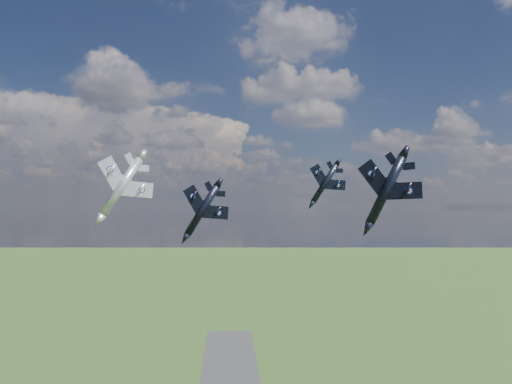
{
  "coord_description": "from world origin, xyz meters",
  "views": [
    {
      "loc": [
        -1.93,
        -77.05,
        80.49
      ],
      "look_at": [
        3.36,
        11.83,
        83.26
      ],
      "focal_mm": 35.0,
      "sensor_mm": 36.0,
      "label": 1
    }
  ],
  "objects_px": {
    "jet_lead_navy": "(202,210)",
    "jet_high_navy": "(325,183)",
    "jet_left_silver": "(121,186)",
    "jet_right_navy": "(386,190)"
  },
  "relations": [
    {
      "from": "jet_lead_navy",
      "to": "jet_high_navy",
      "type": "height_order",
      "value": "jet_high_navy"
    },
    {
      "from": "jet_right_navy",
      "to": "jet_high_navy",
      "type": "xyz_separation_m",
      "value": [
        -0.85,
        39.38,
        2.88
      ]
    },
    {
      "from": "jet_lead_navy",
      "to": "jet_high_navy",
      "type": "distance_m",
      "value": 32.85
    },
    {
      "from": "jet_lead_navy",
      "to": "jet_high_navy",
      "type": "relative_size",
      "value": 1.05
    },
    {
      "from": "jet_right_navy",
      "to": "jet_high_navy",
      "type": "bearing_deg",
      "value": 114.65
    },
    {
      "from": "jet_right_navy",
      "to": "jet_left_silver",
      "type": "xyz_separation_m",
      "value": [
        -41.09,
        20.95,
        1.28
      ]
    },
    {
      "from": "jet_lead_navy",
      "to": "jet_left_silver",
      "type": "bearing_deg",
      "value": -172.34
    },
    {
      "from": "jet_right_navy",
      "to": "jet_left_silver",
      "type": "height_order",
      "value": "jet_left_silver"
    },
    {
      "from": "jet_lead_navy",
      "to": "jet_right_navy",
      "type": "distance_m",
      "value": 33.47
    },
    {
      "from": "jet_high_navy",
      "to": "jet_left_silver",
      "type": "distance_m",
      "value": 44.29
    }
  ]
}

